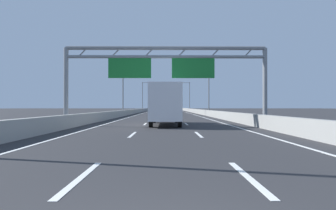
{
  "coord_description": "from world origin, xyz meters",
  "views": [
    {
      "loc": [
        0.03,
        -2.41,
        1.53
      ],
      "look_at": [
        0.59,
        78.64,
        1.99
      ],
      "focal_mm": 29.29,
      "sensor_mm": 36.0,
      "label": 1
    }
  ],
  "objects_px": {
    "sign_gantry": "(165,65)",
    "box_truck": "(165,104)",
    "white_car": "(166,108)",
    "streetlamp_right_far": "(189,95)",
    "blue_car": "(155,109)",
    "red_car": "(177,109)",
    "yellow_car": "(166,110)",
    "green_car": "(166,109)",
    "streetlamp_left_far": "(143,95)",
    "streetlamp_left_mid": "(124,85)",
    "black_car": "(158,108)",
    "streetlamp_right_mid": "(208,85)"
  },
  "relations": [
    {
      "from": "sign_gantry",
      "to": "blue_car",
      "type": "height_order",
      "value": "sign_gantry"
    },
    {
      "from": "sign_gantry",
      "to": "white_car",
      "type": "xyz_separation_m",
      "value": [
        0.24,
        106.64,
        -4.02
      ]
    },
    {
      "from": "streetlamp_left_far",
      "to": "streetlamp_left_mid",
      "type": "bearing_deg",
      "value": -90.0
    },
    {
      "from": "black_car",
      "to": "white_car",
      "type": "height_order",
      "value": "white_car"
    },
    {
      "from": "streetlamp_left_far",
      "to": "box_truck",
      "type": "bearing_deg",
      "value": -83.65
    },
    {
      "from": "streetlamp_right_mid",
      "to": "yellow_car",
      "type": "bearing_deg",
      "value": 142.72
    },
    {
      "from": "blue_car",
      "to": "green_car",
      "type": "bearing_deg",
      "value": 70.6
    },
    {
      "from": "red_car",
      "to": "streetlamp_right_far",
      "type": "bearing_deg",
      "value": 59.03
    },
    {
      "from": "streetlamp_left_mid",
      "to": "blue_car",
      "type": "bearing_deg",
      "value": 84.37
    },
    {
      "from": "green_car",
      "to": "white_car",
      "type": "height_order",
      "value": "white_car"
    },
    {
      "from": "red_car",
      "to": "green_car",
      "type": "bearing_deg",
      "value": 102.62
    },
    {
      "from": "streetlamp_right_far",
      "to": "box_truck",
      "type": "distance_m",
      "value": 67.26
    },
    {
      "from": "streetlamp_right_far",
      "to": "white_car",
      "type": "xyz_separation_m",
      "value": [
        -7.31,
        39.11,
        -4.6
      ]
    },
    {
      "from": "black_car",
      "to": "white_car",
      "type": "xyz_separation_m",
      "value": [
        3.98,
        -6.08,
        0.05
      ]
    },
    {
      "from": "green_car",
      "to": "streetlamp_right_far",
      "type": "bearing_deg",
      "value": -49.6
    },
    {
      "from": "streetlamp_left_far",
      "to": "box_truck",
      "type": "xyz_separation_m",
      "value": [
        7.43,
        -66.74,
        -3.64
      ]
    },
    {
      "from": "streetlamp_left_far",
      "to": "streetlamp_right_far",
      "type": "bearing_deg",
      "value": 0.0
    },
    {
      "from": "streetlamp_left_far",
      "to": "black_car",
      "type": "xyz_separation_m",
      "value": [
        3.65,
        45.19,
        -4.66
      ]
    },
    {
      "from": "sign_gantry",
      "to": "black_car",
      "type": "xyz_separation_m",
      "value": [
        -3.74,
        112.71,
        -4.07
      ]
    },
    {
      "from": "yellow_car",
      "to": "blue_car",
      "type": "height_order",
      "value": "yellow_car"
    },
    {
      "from": "streetlamp_left_far",
      "to": "blue_car",
      "type": "relative_size",
      "value": 2.16
    },
    {
      "from": "black_car",
      "to": "yellow_car",
      "type": "distance_m",
      "value": 79.85
    },
    {
      "from": "streetlamp_left_mid",
      "to": "yellow_car",
      "type": "relative_size",
      "value": 2.3
    },
    {
      "from": "sign_gantry",
      "to": "black_car",
      "type": "height_order",
      "value": "sign_gantry"
    },
    {
      "from": "sign_gantry",
      "to": "red_car",
      "type": "xyz_separation_m",
      "value": [
        3.45,
        60.71,
        -4.05
      ]
    },
    {
      "from": "black_car",
      "to": "green_car",
      "type": "distance_m",
      "value": 36.41
    },
    {
      "from": "streetlamp_right_far",
      "to": "red_car",
      "type": "xyz_separation_m",
      "value": [
        -4.09,
        -6.82,
        -4.64
      ]
    },
    {
      "from": "red_car",
      "to": "yellow_car",
      "type": "relative_size",
      "value": 1.04
    },
    {
      "from": "streetlamp_left_mid",
      "to": "box_truck",
      "type": "relative_size",
      "value": 1.18
    },
    {
      "from": "sign_gantry",
      "to": "box_truck",
      "type": "distance_m",
      "value": 3.16
    },
    {
      "from": "streetlamp_left_mid",
      "to": "blue_car",
      "type": "height_order",
      "value": "streetlamp_left_mid"
    },
    {
      "from": "green_car",
      "to": "streetlamp_left_mid",
      "type": "bearing_deg",
      "value": -98.44
    },
    {
      "from": "black_car",
      "to": "yellow_car",
      "type": "height_order",
      "value": "yellow_car"
    },
    {
      "from": "streetlamp_right_mid",
      "to": "red_car",
      "type": "relative_size",
      "value": 2.21
    },
    {
      "from": "red_car",
      "to": "blue_car",
      "type": "bearing_deg",
      "value": 138.58
    },
    {
      "from": "streetlamp_left_mid",
      "to": "green_car",
      "type": "height_order",
      "value": "streetlamp_left_mid"
    },
    {
      "from": "sign_gantry",
      "to": "streetlamp_left_far",
      "type": "bearing_deg",
      "value": 96.24
    },
    {
      "from": "streetlamp_right_mid",
      "to": "red_car",
      "type": "bearing_deg",
      "value": 96.97
    },
    {
      "from": "yellow_car",
      "to": "white_car",
      "type": "distance_m",
      "value": 73.68
    },
    {
      "from": "black_car",
      "to": "box_truck",
      "type": "relative_size",
      "value": 0.57
    },
    {
      "from": "black_car",
      "to": "red_car",
      "type": "bearing_deg",
      "value": -82.12
    },
    {
      "from": "sign_gantry",
      "to": "streetlamp_right_far",
      "type": "bearing_deg",
      "value": 83.62
    },
    {
      "from": "green_car",
      "to": "white_car",
      "type": "xyz_separation_m",
      "value": [
        0.32,
        30.15,
        0.02
      ]
    },
    {
      "from": "sign_gantry",
      "to": "streetlamp_right_far",
      "type": "xyz_separation_m",
      "value": [
        7.54,
        67.52,
        0.59
      ]
    },
    {
      "from": "blue_car",
      "to": "box_truck",
      "type": "bearing_deg",
      "value": -86.94
    },
    {
      "from": "sign_gantry",
      "to": "streetlamp_left_far",
      "type": "distance_m",
      "value": 67.93
    },
    {
      "from": "streetlamp_right_mid",
      "to": "streetlamp_left_far",
      "type": "bearing_deg",
      "value": 110.34
    },
    {
      "from": "sign_gantry",
      "to": "streetlamp_right_far",
      "type": "relative_size",
      "value": 1.71
    },
    {
      "from": "streetlamp_right_far",
      "to": "streetlamp_right_mid",
      "type": "bearing_deg",
      "value": -90.0
    },
    {
      "from": "sign_gantry",
      "to": "box_truck",
      "type": "relative_size",
      "value": 2.02
    }
  ]
}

